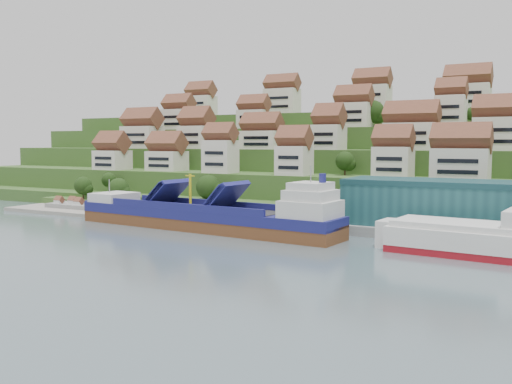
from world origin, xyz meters
The scene contains 11 objects.
ground centered at (0.00, 0.00, 0.00)m, with size 300.00×300.00×0.00m, color slate.
quay centered at (20.00, 15.00, 1.10)m, with size 180.00×14.00×2.20m, color gray.
pebble_beach centered at (-58.00, 12.00, 0.50)m, with size 45.00×20.00×1.00m, color gray.
hillside centered at (0.00, 103.55, 10.66)m, with size 260.00×128.00×31.00m.
hillside_village centered at (1.69, 61.16, 24.48)m, with size 155.99×62.90×29.43m.
hillside_trees centered at (-9.26, 44.31, 16.53)m, with size 135.53×62.41×30.61m.
warehouse centered at (52.00, 17.00, 7.20)m, with size 60.00×15.00×10.00m, color #215559.
flagpole centered at (18.11, 10.00, 6.88)m, with size 1.28×0.16×8.00m.
beach_huts centered at (-60.00, 10.75, 2.10)m, with size 14.40×3.70×2.20m.
cargo_ship centered at (-6.38, 0.11, 2.98)m, with size 69.77×16.24×15.22m.
second_ship centered at (53.63, -1.35, 2.84)m, with size 33.37×14.73×9.42m.
Camera 1 is at (66.07, -108.62, 20.25)m, focal length 40.00 mm.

